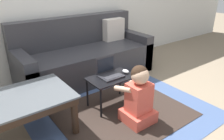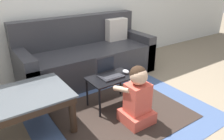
{
  "view_description": "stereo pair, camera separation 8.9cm",
  "coord_description": "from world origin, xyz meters",
  "px_view_note": "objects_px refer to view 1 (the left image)",
  "views": [
    {
      "loc": [
        -1.47,
        -1.73,
        1.47
      ],
      "look_at": [
        -0.05,
        0.17,
        0.44
      ],
      "focal_mm": 35.0,
      "sensor_mm": 36.0,
      "label": 1
    },
    {
      "loc": [
        -1.4,
        -1.78,
        1.47
      ],
      "look_at": [
        -0.05,
        0.17,
        0.44
      ],
      "focal_mm": 35.0,
      "sensor_mm": 36.0,
      "label": 2
    }
  ],
  "objects_px": {
    "couch": "(85,57)",
    "laptop_desk": "(111,81)",
    "computer_mouse": "(126,71)",
    "person_seated": "(138,97)",
    "laptop": "(110,73)",
    "coffee_table": "(18,104)"
  },
  "relations": [
    {
      "from": "coffee_table",
      "to": "laptop_desk",
      "type": "xyz_separation_m",
      "value": [
        1.04,
        -0.06,
        -0.04
      ]
    },
    {
      "from": "couch",
      "to": "person_seated",
      "type": "distance_m",
      "value": 1.37
    },
    {
      "from": "couch",
      "to": "coffee_table",
      "type": "xyz_separation_m",
      "value": [
        -1.23,
        -0.86,
        0.05
      ]
    },
    {
      "from": "laptop",
      "to": "couch",
      "type": "bearing_deg",
      "value": 77.79
    },
    {
      "from": "laptop_desk",
      "to": "laptop",
      "type": "xyz_separation_m",
      "value": [
        -0.0,
        0.03,
        0.09
      ]
    },
    {
      "from": "laptop_desk",
      "to": "person_seated",
      "type": "xyz_separation_m",
      "value": [
        0.03,
        -0.43,
        -0.03
      ]
    },
    {
      "from": "couch",
      "to": "laptop",
      "type": "height_order",
      "value": "couch"
    },
    {
      "from": "computer_mouse",
      "to": "person_seated",
      "type": "relative_size",
      "value": 0.14
    },
    {
      "from": "couch",
      "to": "coffee_table",
      "type": "bearing_deg",
      "value": -144.98
    },
    {
      "from": "coffee_table",
      "to": "laptop",
      "type": "xyz_separation_m",
      "value": [
        1.03,
        -0.03,
        0.05
      ]
    },
    {
      "from": "laptop",
      "to": "laptop_desk",
      "type": "bearing_deg",
      "value": -83.27
    },
    {
      "from": "coffee_table",
      "to": "couch",
      "type": "bearing_deg",
      "value": 35.02
    },
    {
      "from": "couch",
      "to": "laptop_desk",
      "type": "xyz_separation_m",
      "value": [
        -0.19,
        -0.93,
        0.02
      ]
    },
    {
      "from": "laptop_desk",
      "to": "person_seated",
      "type": "height_order",
      "value": "person_seated"
    },
    {
      "from": "computer_mouse",
      "to": "person_seated",
      "type": "distance_m",
      "value": 0.47
    },
    {
      "from": "laptop",
      "to": "computer_mouse",
      "type": "xyz_separation_m",
      "value": [
        0.21,
        -0.04,
        -0.02
      ]
    },
    {
      "from": "couch",
      "to": "laptop",
      "type": "xyz_separation_m",
      "value": [
        -0.19,
        -0.89,
        0.11
      ]
    },
    {
      "from": "couch",
      "to": "computer_mouse",
      "type": "relative_size",
      "value": 21.65
    },
    {
      "from": "computer_mouse",
      "to": "laptop",
      "type": "bearing_deg",
      "value": 168.49
    },
    {
      "from": "couch",
      "to": "person_seated",
      "type": "height_order",
      "value": "couch"
    },
    {
      "from": "computer_mouse",
      "to": "person_seated",
      "type": "xyz_separation_m",
      "value": [
        -0.17,
        -0.42,
        -0.1
      ]
    },
    {
      "from": "laptop_desk",
      "to": "computer_mouse",
      "type": "height_order",
      "value": "computer_mouse"
    }
  ]
}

